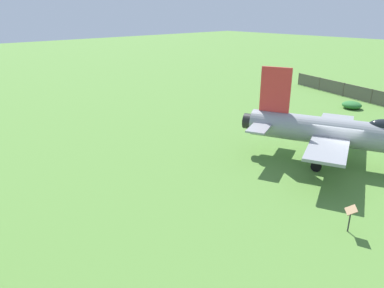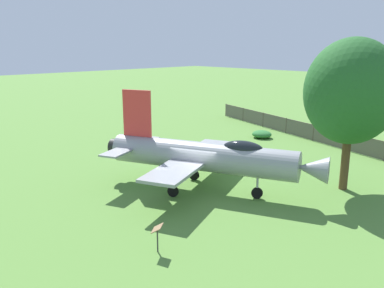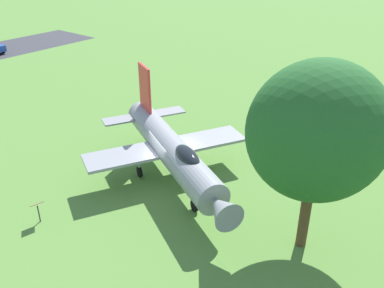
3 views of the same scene
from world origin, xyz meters
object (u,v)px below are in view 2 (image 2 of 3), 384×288
Objects in this scene: display_jet at (208,156)px; info_plaque at (157,232)px; shrub_near_fence at (262,134)px; shade_tree at (352,92)px.

display_jet reaches higher than info_plaque.
display_jet is 14.47m from shrub_near_fence.
info_plaque is (12.15, -1.90, -4.69)m from shade_tree.
display_jet is 8.52m from shade_tree.
shade_tree is at bearing 55.99° from shrub_near_fence.
display_jet is at bearing -152.69° from info_plaque.
info_plaque is at bearing -85.33° from display_jet.
shrub_near_fence is 1.53× the size of info_plaque.
shrub_near_fence is at bearing -155.14° from info_plaque.
display_jet is 7.26m from info_plaque.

